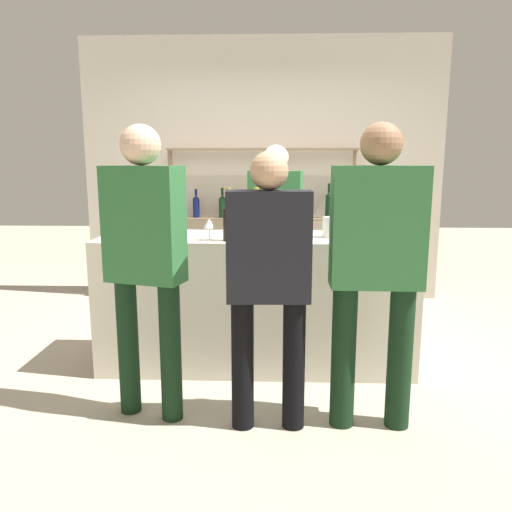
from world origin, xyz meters
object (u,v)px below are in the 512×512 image
object	(u,v)px
counter_bottle_3	(356,220)
customer_right	(376,257)
counter_bottle_0	(358,216)
wine_glass	(209,224)
counter_bottle_2	(229,221)
counter_bottle_1	(256,216)
customer_center	(269,273)
counter_bottle_4	(371,221)
cork_jar	(331,227)
server_behind_counter	(275,225)
customer_left	(145,251)

from	to	relation	value
counter_bottle_3	customer_right	xyz separation A→B (m)	(-0.03, -0.88, -0.10)
counter_bottle_0	wine_glass	xyz separation A→B (m)	(-1.06, -0.29, -0.02)
counter_bottle_3	wine_glass	world-z (taller)	counter_bottle_3
counter_bottle_0	counter_bottle_2	xyz separation A→B (m)	(-0.93, -0.30, -0.00)
counter_bottle_1	counter_bottle_3	xyz separation A→B (m)	(0.72, -0.12, -0.01)
counter_bottle_3	wine_glass	xyz separation A→B (m)	(-1.03, -0.20, -0.01)
counter_bottle_3	customer_center	bearing A→B (deg)	-123.88
counter_bottle_4	cork_jar	bearing A→B (deg)	165.95
cork_jar	counter_bottle_3	bearing A→B (deg)	8.69
wine_glass	cork_jar	xyz separation A→B (m)	(0.85, 0.17, -0.04)
counter_bottle_4	customer_right	xyz separation A→B (m)	(-0.11, -0.78, -0.11)
cork_jar	customer_right	xyz separation A→B (m)	(0.15, -0.85, -0.05)
counter_bottle_3	counter_bottle_4	bearing A→B (deg)	-46.94
counter_bottle_4	wine_glass	world-z (taller)	counter_bottle_4
counter_bottle_1	counter_bottle_4	bearing A→B (deg)	-15.12
counter_bottle_4	customer_right	distance (m)	0.80
counter_bottle_4	counter_bottle_2	bearing A→B (deg)	-173.44
counter_bottle_3	wine_glass	bearing A→B (deg)	-169.26
wine_glass	server_behind_counter	bearing A→B (deg)	63.79
wine_glass	server_behind_counter	world-z (taller)	server_behind_counter
counter_bottle_1	customer_left	distance (m)	1.11
cork_jar	counter_bottle_4	bearing A→B (deg)	-14.05
customer_center	counter_bottle_4	bearing A→B (deg)	-42.35
customer_center	customer_left	world-z (taller)	customer_left
cork_jar	customer_right	world-z (taller)	customer_right
counter_bottle_0	counter_bottle_2	bearing A→B (deg)	-161.88
counter_bottle_0	server_behind_counter	world-z (taller)	server_behind_counter
server_behind_counter	counter_bottle_4	bearing A→B (deg)	49.56
counter_bottle_1	customer_center	xyz separation A→B (m)	(0.10, -1.04, -0.20)
customer_right	counter_bottle_2	bearing A→B (deg)	53.27
counter_bottle_1	cork_jar	xyz separation A→B (m)	(0.54, -0.15, -0.06)
customer_center	cork_jar	bearing A→B (deg)	-27.90
counter_bottle_2	customer_center	world-z (taller)	customer_center
customer_center	wine_glass	bearing A→B (deg)	28.28
counter_bottle_3	counter_bottle_4	world-z (taller)	counter_bottle_4
wine_glass	counter_bottle_1	bearing A→B (deg)	45.67
counter_bottle_3	wine_glass	size ratio (longest dim) A/B	2.12
counter_bottle_4	wine_glass	distance (m)	1.12
counter_bottle_0	cork_jar	size ratio (longest dim) A/B	2.36
counter_bottle_0	counter_bottle_4	xyz separation A→B (m)	(0.06, -0.19, -0.01)
wine_glass	customer_left	bearing A→B (deg)	-115.66
counter_bottle_1	customer_left	size ratio (longest dim) A/B	0.20
counter_bottle_1	wine_glass	world-z (taller)	counter_bottle_1
counter_bottle_3	server_behind_counter	world-z (taller)	server_behind_counter
counter_bottle_3	counter_bottle_4	xyz separation A→B (m)	(0.09, -0.09, 0.00)
counter_bottle_0	counter_bottle_1	bearing A→B (deg)	177.90
counter_bottle_1	wine_glass	xyz separation A→B (m)	(-0.31, -0.32, -0.02)
counter_bottle_0	counter_bottle_1	xyz separation A→B (m)	(-0.75, 0.03, -0.00)
counter_bottle_0	counter_bottle_4	size ratio (longest dim) A/B	1.04
counter_bottle_4	customer_left	xyz separation A→B (m)	(-1.41, -0.71, -0.09)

